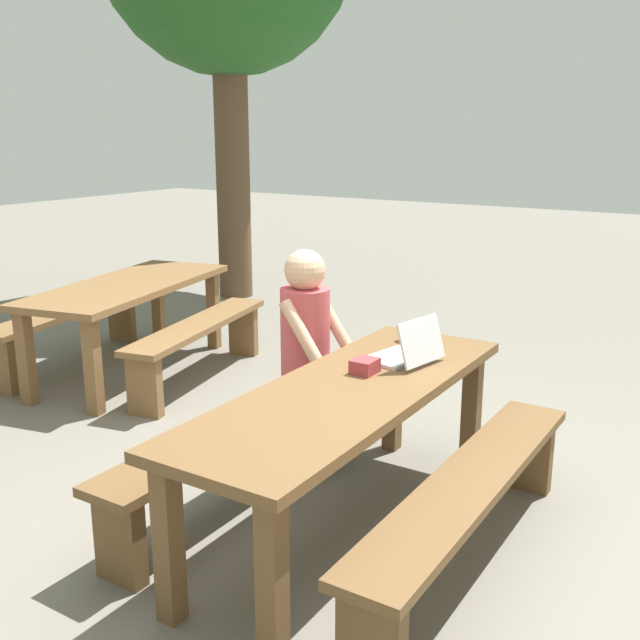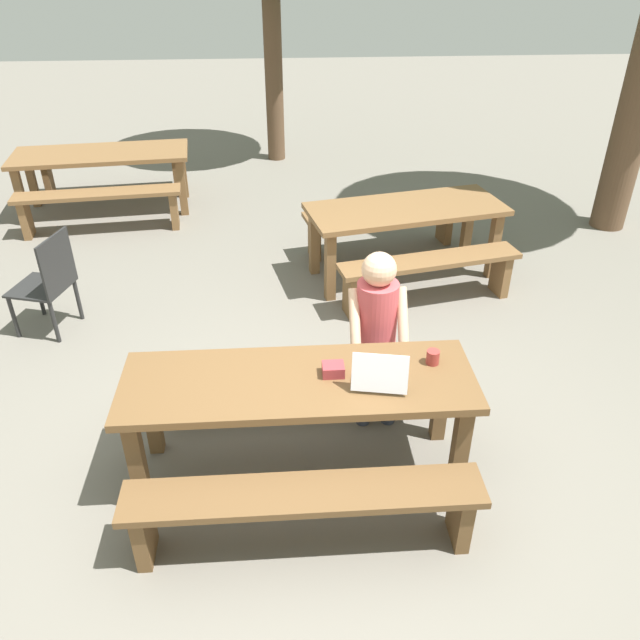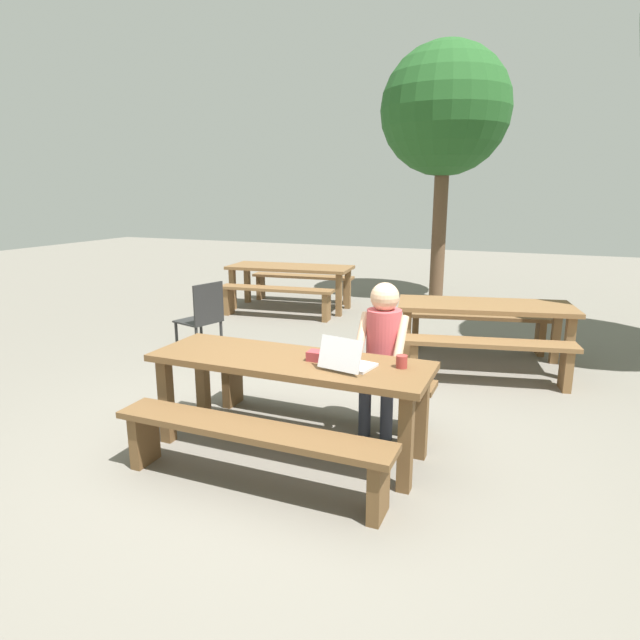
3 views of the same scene
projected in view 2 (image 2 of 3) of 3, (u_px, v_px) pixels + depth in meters
ground_plane at (300, 468)px, 4.12m from camera, size 30.00×30.00×0.00m
picnic_table_front at (299, 394)px, 3.79m from camera, size 2.11×0.69×0.73m
bench_near at (304, 505)px, 3.43m from camera, size 1.96×0.30×0.44m
bench_far at (296, 371)px, 4.45m from camera, size 1.96×0.30×0.44m
laptop at (380, 374)px, 3.67m from camera, size 0.37×0.36×0.24m
small_pouch at (333, 369)px, 3.75m from camera, size 0.13×0.11×0.07m
coffee_mug at (433, 357)px, 3.84m from camera, size 0.08×0.08×0.09m
person_seated at (377, 325)px, 4.24m from camera, size 0.39×0.40×1.24m
plastic_chair at (49, 282)px, 5.30m from camera, size 0.54×0.54×0.89m
picnic_table_mid at (101, 161)px, 7.53m from camera, size 2.11×1.00×0.73m
bench_mid_south at (99, 202)px, 7.12m from camera, size 1.85×0.49×0.48m
bench_mid_north at (111, 165)px, 8.22m from camera, size 1.85×0.49×0.48m
picnic_table_rear at (406, 217)px, 6.09m from camera, size 2.00×1.13×0.73m
bench_rear_south at (429, 270)px, 5.73m from camera, size 1.72×0.64×0.47m
bench_rear_north at (382, 219)px, 6.73m from camera, size 1.72×0.64×0.47m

